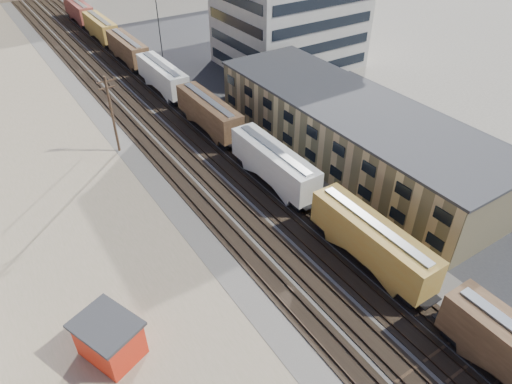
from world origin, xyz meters
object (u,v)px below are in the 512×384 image
parked_car_white (494,195)px  parked_car_silver (500,157)px  utility_pole_north (112,113)px  maintenance_shed (110,338)px  freight_train (184,93)px  parked_car_blue (320,85)px

parked_car_white → parked_car_silver: parked_car_white is taller
utility_pole_north → maintenance_shed: 30.63m
utility_pole_north → parked_car_silver: utility_pole_north is taller
freight_train → maintenance_shed: 41.39m
utility_pole_north → parked_car_blue: 34.35m
utility_pole_north → parked_car_silver: 47.82m
freight_train → parked_car_blue: freight_train is taller
maintenance_shed → parked_car_blue: 53.53m
parked_car_silver → utility_pole_north: bearing=54.3°
freight_train → maintenance_shed: freight_train is taller
maintenance_shed → parked_car_blue: maintenance_shed is taller
maintenance_shed → parked_car_white: maintenance_shed is taller
maintenance_shed → parked_car_white: (41.28, -4.24, -1.02)m
parked_car_blue → utility_pole_north: bearing=160.8°
utility_pole_north → maintenance_shed: utility_pole_north is taller
parked_car_silver → freight_train: bearing=38.0°
freight_train → parked_car_white: size_ratio=25.98×
utility_pole_north → maintenance_shed: bearing=-110.6°
parked_car_blue → parked_car_silver: bearing=-102.8°
freight_train → parked_car_blue: (21.73, -4.99, -2.11)m
maintenance_shed → parked_car_silver: 48.85m
freight_train → utility_pole_north: size_ratio=11.97×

